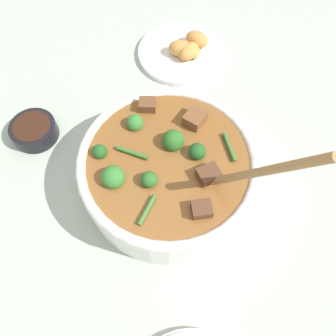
% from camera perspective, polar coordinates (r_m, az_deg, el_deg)
% --- Properties ---
extents(ground_plane, '(4.00, 4.00, 0.00)m').
position_cam_1_polar(ground_plane, '(0.60, 0.00, -2.76)').
color(ground_plane, '#ADBCAD').
extents(stew_bowl, '(0.29, 0.30, 0.27)m').
position_cam_1_polar(stew_bowl, '(0.55, 0.01, -0.34)').
color(stew_bowl, white).
rests_on(stew_bowl, ground_plane).
extents(condiment_bowl, '(0.09, 0.09, 0.03)m').
position_cam_1_polar(condiment_bowl, '(0.69, -22.31, 6.13)').
color(condiment_bowl, black).
rests_on(condiment_bowl, ground_plane).
extents(food_plate, '(0.20, 0.20, 0.05)m').
position_cam_1_polar(food_plate, '(0.79, 2.78, 19.76)').
color(food_plate, white).
rests_on(food_plate, ground_plane).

